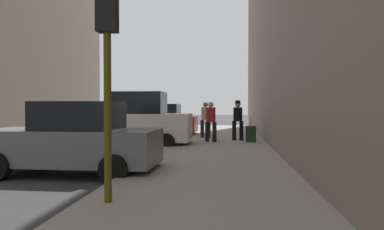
% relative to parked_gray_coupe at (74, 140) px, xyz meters
% --- Properties ---
extents(sidewalk, '(4.00, 40.00, 0.15)m').
position_rel_parked_gray_coupe_xyz_m(sidewalk, '(3.35, 0.88, -0.77)').
color(sidewalk, gray).
rests_on(sidewalk, ground_plane).
extents(parked_gray_coupe, '(4.24, 2.14, 1.79)m').
position_rel_parked_gray_coupe_xyz_m(parked_gray_coupe, '(0.00, 0.00, 0.00)').
color(parked_gray_coupe, slate).
rests_on(parked_gray_coupe, ground_plane).
extents(parked_white_van, '(4.61, 2.09, 2.25)m').
position_rel_parked_gray_coupe_xyz_m(parked_white_van, '(-0.00, 6.15, 0.18)').
color(parked_white_van, silver).
rests_on(parked_white_van, ground_plane).
extents(parked_red_hatchback, '(4.25, 2.15, 1.79)m').
position_rel_parked_gray_coupe_xyz_m(parked_red_hatchback, '(-0.00, 11.48, 0.00)').
color(parked_red_hatchback, '#B2191E').
rests_on(parked_red_hatchback, ground_plane).
extents(fire_hydrant, '(0.42, 0.22, 0.70)m').
position_rel_parked_gray_coupe_xyz_m(fire_hydrant, '(1.80, 5.69, -0.35)').
color(fire_hydrant, red).
rests_on(fire_hydrant, sidewalk).
extents(traffic_light, '(0.32, 0.32, 3.60)m').
position_rel_parked_gray_coupe_xyz_m(traffic_light, '(1.85, -3.02, 1.91)').
color(traffic_light, '#514C0F').
rests_on(traffic_light, sidewalk).
extents(pedestrian_with_fedora, '(0.51, 0.44, 1.78)m').
position_rel_parked_gray_coupe_xyz_m(pedestrian_with_fedora, '(4.21, 7.95, 0.29)').
color(pedestrian_with_fedora, black).
rests_on(pedestrian_with_fedora, sidewalk).
extents(pedestrian_in_red_jacket, '(0.53, 0.47, 1.71)m').
position_rel_parked_gray_coupe_xyz_m(pedestrian_in_red_jacket, '(3.04, 7.19, 0.26)').
color(pedestrian_in_red_jacket, black).
rests_on(pedestrian_in_red_jacket, sidewalk).
extents(pedestrian_in_tan_coat, '(0.52, 0.44, 1.71)m').
position_rel_parked_gray_coupe_xyz_m(pedestrian_in_tan_coat, '(2.69, 9.20, 0.26)').
color(pedestrian_in_tan_coat, black).
rests_on(pedestrian_in_tan_coat, sidewalk).
extents(rolling_suitcase, '(0.41, 0.59, 1.04)m').
position_rel_parked_gray_coupe_xyz_m(rolling_suitcase, '(4.74, 7.23, -0.36)').
color(rolling_suitcase, black).
rests_on(rolling_suitcase, sidewalk).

